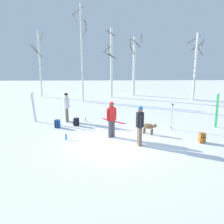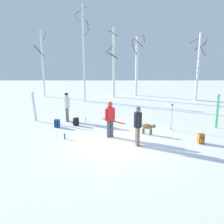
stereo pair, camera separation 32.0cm
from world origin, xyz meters
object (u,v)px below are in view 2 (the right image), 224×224
ski_poles_0 (173,116)px  birch_tree_1 (85,52)px  birch_tree_4 (199,65)px  person_0 (139,123)px  water_bottle_1 (87,119)px  person_1 (111,117)px  birch_tree_0 (44,63)px  person_2 (68,105)px  water_bottle_0 (66,137)px  backpack_2 (202,139)px  birch_tree_3 (138,64)px  birch_tree_2 (115,62)px  ski_pair_planted_1 (35,107)px  backpack_0 (77,122)px  dog (149,127)px  ski_pair_lying_0 (114,121)px  backpack_1 (58,123)px  ski_pair_planted_0 (219,111)px

ski_poles_0 → birch_tree_1: 10.28m
birch_tree_4 → person_0: bearing=-120.4°
ski_poles_0 → water_bottle_1: ski_poles_0 is taller
person_1 → birch_tree_0: (-6.53, 11.95, 2.24)m
person_2 → water_bottle_0: person_2 is taller
backpack_2 → birch_tree_3: birch_tree_3 is taller
water_bottle_1 → birch_tree_4: birch_tree_4 is taller
person_0 → birch_tree_2: size_ratio=0.27×
backpack_2 → birch_tree_0: 16.83m
water_bottle_1 → birch_tree_0: birch_tree_0 is taller
birch_tree_1 → birch_tree_2: bearing=44.0°
person_2 → birch_tree_3: (5.09, 9.93, 2.10)m
birch_tree_1 → ski_pair_planted_1: bearing=-109.6°
backpack_2 → birch_tree_4: bearing=71.5°
ski_pair_planted_1 → water_bottle_0: size_ratio=6.68×
backpack_0 → birch_tree_0: birch_tree_0 is taller
birch_tree_2 → backpack_2: bearing=-73.3°
dog → birch_tree_2: bearing=98.1°
ski_poles_0 → birch_tree_3: size_ratio=0.24×
backpack_2 → ski_pair_lying_0: bearing=136.3°
backpack_0 → birch_tree_0: size_ratio=0.07×
backpack_2 → backpack_1: bearing=160.5°
ski_pair_planted_1 → birch_tree_1: bearing=70.4°
birch_tree_0 → birch_tree_4: 14.24m
dog → ski_pair_planted_0: ski_pair_planted_0 is taller
ski_pair_lying_0 → birch_tree_0: bearing=126.3°
water_bottle_0 → birch_tree_1: size_ratio=0.03×
ski_pair_lying_0 → birch_tree_4: size_ratio=0.24×
birch_tree_1 → birch_tree_3: 6.05m
person_2 → ski_poles_0: bearing=-16.2°
person_1 → birch_tree_1: size_ratio=0.22×
ski_pair_planted_0 → birch_tree_3: birch_tree_3 is taller
backpack_2 → water_bottle_0: backpack_2 is taller
backpack_1 → birch_tree_0: bearing=109.4°
backpack_1 → ski_pair_lying_0: bearing=21.7°
birch_tree_3 → ski_pair_lying_0: bearing=-103.4°
birch_tree_0 → ski_pair_planted_0: bearing=-40.6°
person_0 → person_1: bearing=137.5°
ski_pair_planted_1 → birch_tree_1: 7.46m
person_1 → ski_pair_planted_0: (5.68, 1.48, -0.07)m
water_bottle_1 → person_2: bearing=178.5°
person_1 → backpack_2: size_ratio=3.90×
birch_tree_2 → person_1: bearing=-91.2°
person_2 → backpack_0: 1.34m
person_0 → water_bottle_0: size_ratio=6.51×
person_1 → backpack_1: size_ratio=3.90×
dog → birch_tree_0: birch_tree_0 is taller
water_bottle_0 → birch_tree_4: bearing=46.4°
ski_pair_planted_0 → dog: bearing=-163.9°
birch_tree_2 → birch_tree_4: birch_tree_2 is taller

